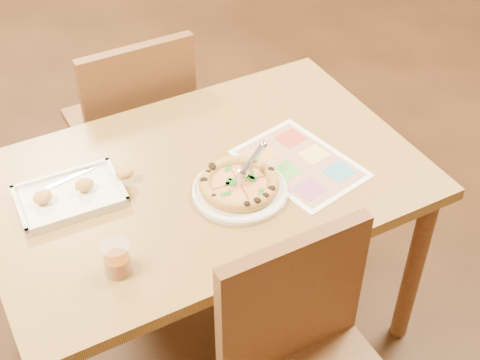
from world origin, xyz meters
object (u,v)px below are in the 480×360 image
dining_table (204,196)px  chair_near (308,355)px  pizza_cutter (251,164)px  appetizer_tray (73,195)px  chair_far (135,114)px  pizza (239,184)px  glass_tumbler (117,260)px  menu (300,163)px  plate (240,191)px

dining_table → chair_near: chair_near is taller
pizza_cutter → appetizer_tray: bearing=132.2°
chair_far → appetizer_tray: chair_far is taller
pizza → glass_tumbler: 0.44m
dining_table → menu: bearing=-18.1°
chair_near → dining_table: bearing=90.0°
dining_table → menu: size_ratio=3.46×
pizza_cutter → chair_near: bearing=-128.2°
glass_tumbler → menu: bearing=12.7°
plate → pizza_cutter: 0.09m
plate → appetizer_tray: (-0.44, 0.21, 0.01)m
pizza → pizza_cutter: size_ratio=1.81×
dining_table → plate: plate is taller
dining_table → plate: size_ratio=4.65×
dining_table → pizza_cutter: size_ratio=10.01×
menu → appetizer_tray: bearing=164.9°
appetizer_tray → menu: size_ratio=0.93×
dining_table → appetizer_tray: bearing=167.1°
pizza_cutter → glass_tumbler: pizza_cutter is taller
menu → dining_table: bearing=161.9°
dining_table → chair_near: (0.00, -0.60, -0.07)m
chair_far → pizza_cutter: chair_far is taller
plate → chair_far: bearing=94.7°
chair_near → plate: chair_near is taller
pizza → appetizer_tray: appetizer_tray is taller
plate → glass_tumbler: size_ratio=2.94×
dining_table → pizza_cutter: pizza_cutter is taller
appetizer_tray → chair_far: bearing=53.9°
chair_near → pizza_cutter: (0.10, 0.50, 0.23)m
dining_table → glass_tumbler: 0.45m
glass_tumbler → appetizer_tray: bearing=93.0°
chair_near → pizza: chair_near is taller
pizza → pizza_cutter: 0.07m
pizza_cutter → menu: pizza_cutter is taller
chair_far → chair_near: bearing=90.0°
glass_tumbler → dining_table: bearing=33.5°
pizza → appetizer_tray: (-0.44, 0.20, -0.01)m
appetizer_tray → pizza: bearing=-24.4°
chair_far → glass_tumbler: bearing=66.8°
dining_table → chair_far: bearing=90.0°
plate → menu: plate is taller
pizza_cutter → menu: (0.18, 0.01, -0.08)m
pizza → chair_far: bearing=94.9°
chair_far → pizza_cutter: size_ratio=3.62×
chair_near → appetizer_tray: bearing=118.7°
plate → glass_tumbler: 0.44m
chair_near → pizza_cutter: size_ratio=3.62×
chair_far → pizza: bearing=94.9°
dining_table → pizza_cutter: bearing=-44.6°
pizza_cutter → glass_tumbler: (-0.46, -0.13, -0.04)m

